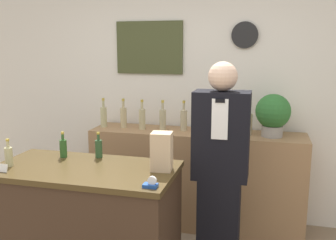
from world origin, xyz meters
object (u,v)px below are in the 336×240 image
Objects in this scene: shopkeeper at (220,171)px; potted_plant at (273,113)px; paper_bag at (162,151)px; tape_dispenser at (151,184)px.

potted_plant is at bearing 61.39° from shopkeeper.
paper_bag is 0.36m from tape_dispenser.
shopkeeper is 4.24× the size of potted_plant.
paper_bag is (-0.76, -1.17, -0.10)m from potted_plant.
paper_bag is at bearing -123.13° from potted_plant.
potted_plant is (0.40, 0.73, 0.36)m from shopkeeper.
shopkeeper reaches higher than potted_plant.
shopkeeper is 0.62m from paper_bag.
tape_dispenser is at bearing -113.66° from shopkeeper.
shopkeeper is 0.86m from tape_dispenser.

